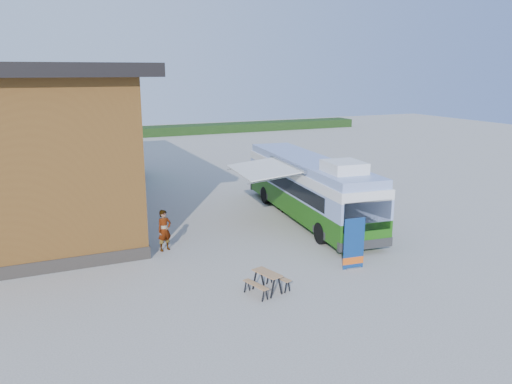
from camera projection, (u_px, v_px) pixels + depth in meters
name	position (u px, v px, depth m)	size (l,w,h in m)	color
ground	(295.00, 237.00, 22.25)	(100.00, 100.00, 0.00)	#BCB7AD
barn	(29.00, 142.00, 26.17)	(9.60, 21.20, 7.50)	brown
hedge	(203.00, 129.00, 59.05)	(40.00, 3.00, 1.00)	#264419
bus	(309.00, 186.00, 24.73)	(3.45, 11.53, 3.49)	#2E7413
awning	(267.00, 172.00, 23.72)	(2.97, 4.37, 0.52)	white
banner	(354.00, 248.00, 18.52)	(0.85, 0.23, 1.96)	navy
picnic_table	(267.00, 277.00, 16.60)	(1.48, 1.39, 0.70)	#AC8151
person_a	(164.00, 230.00, 20.41)	(0.63, 0.41, 1.72)	#999999
person_b	(281.00, 196.00, 26.08)	(0.83, 0.65, 1.71)	#999999
slurry_tanker	(126.00, 159.00, 33.37)	(3.19, 6.85, 2.59)	#277916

